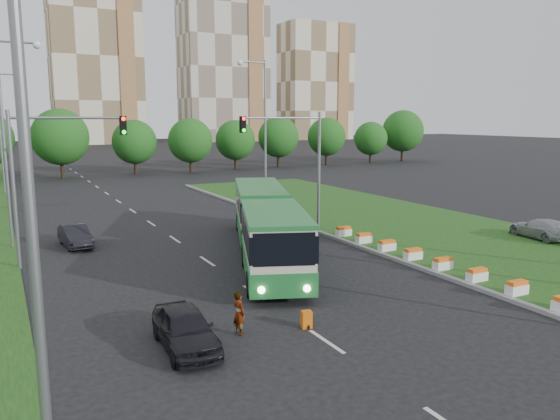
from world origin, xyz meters
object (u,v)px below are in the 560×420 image
car_left_far (75,236)px  car_median (541,228)px  pedestrian (239,313)px  car_left_near (185,328)px  traffic_mast_left (47,163)px  shopping_trolley (307,319)px  articulated_bus (260,223)px  traffic_mast_median (298,153)px

car_left_far → car_median: car_median is taller
pedestrian → car_left_near: bearing=86.7°
traffic_mast_left → car_left_far: 6.29m
car_median → shopping_trolley: 21.05m
articulated_bus → shopping_trolley: (-3.11, -10.56, -1.49)m
car_left_near → car_median: bearing=14.9°
articulated_bus → car_median: articulated_bus is taller
pedestrian → shopping_trolley: size_ratio=2.49×
traffic_mast_median → pedestrian: (-10.20, -14.04, -4.56)m
articulated_bus → shopping_trolley: 11.11m
traffic_mast_left → car_left_near: size_ratio=1.96×
car_median → pedestrian: size_ratio=2.74×
car_left_far → pedestrian: pedestrian is taller
traffic_mast_left → car_left_far: traffic_mast_left is taller
articulated_bus → car_left_near: bearing=-105.5°
car_left_near → shopping_trolley: 4.53m
car_median → pedestrian: bearing=20.5°
traffic_mast_left → pedestrian: 14.68m
car_median → pedestrian: (-22.69, -5.17, 0.01)m
articulated_bus → car_left_near: articulated_bus is taller
traffic_mast_median → traffic_mast_left: same height
traffic_mast_median → pedestrian: traffic_mast_median is taller
traffic_mast_median → pedestrian: size_ratio=5.08×
car_left_near → car_median: (24.75, 5.45, 0.08)m
articulated_bus → car_left_near: size_ratio=4.39×
traffic_mast_median → car_left_far: size_ratio=2.05×
traffic_mast_median → car_median: size_ratio=1.85×
traffic_mast_median → traffic_mast_left: 15.19m
traffic_mast_left → articulated_bus: 11.50m
traffic_mast_median → articulated_bus: bearing=-139.0°
traffic_mast_left → car_left_near: 14.40m
articulated_bus → car_median: (17.13, -4.83, -1.03)m
pedestrian → shopping_trolley: pedestrian is taller
pedestrian → articulated_bus: bearing=-39.9°
traffic_mast_left → car_median: (27.65, -7.86, -4.57)m
traffic_mast_median → traffic_mast_left: size_ratio=1.00×
shopping_trolley → pedestrian: bearing=179.3°
traffic_mast_median → car_left_near: traffic_mast_median is taller
traffic_mast_median → shopping_trolley: 17.28m
car_left_near → pedestrian: bearing=10.1°
traffic_mast_median → car_median: (12.49, -8.86, -4.57)m
car_median → car_left_near: bearing=20.1°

